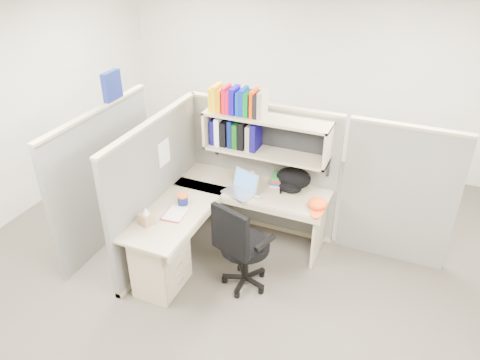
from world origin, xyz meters
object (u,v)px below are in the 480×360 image
at_px(laptop, 239,184).
at_px(task_chair, 242,259).
at_px(backpack, 292,180).
at_px(snack_canister, 183,199).
at_px(desk, 186,242).

distance_m(laptop, task_chair, 0.84).
relative_size(backpack, snack_canister, 3.42).
bearing_deg(backpack, laptop, -148.35).
distance_m(backpack, snack_canister, 1.24).
bearing_deg(task_chair, snack_canister, 165.79).
bearing_deg(task_chair, laptop, 116.02).
bearing_deg(laptop, backpack, 52.47).
xyz_separation_m(laptop, backpack, (0.51, 0.33, -0.01)).
bearing_deg(desk, task_chair, 4.89).
height_order(desk, task_chair, task_chair).
bearing_deg(desk, backpack, 50.57).
xyz_separation_m(snack_canister, task_chair, (0.77, -0.20, -0.41)).
height_order(backpack, snack_canister, backpack).
relative_size(laptop, task_chair, 0.32).
xyz_separation_m(desk, backpack, (0.83, 1.00, 0.41)).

